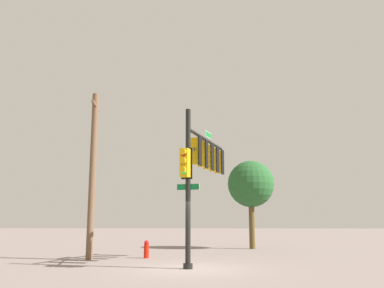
# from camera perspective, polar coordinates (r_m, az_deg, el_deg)

# --- Properties ---
(ground_plane) EXTENTS (120.00, 120.00, 0.00)m
(ground_plane) POSITION_cam_1_polar(r_m,az_deg,el_deg) (16.23, -0.57, -16.79)
(ground_plane) COLOR gray
(signal_pole_assembly) EXTENTS (5.61, 2.05, 6.17)m
(signal_pole_assembly) POSITION_cam_1_polar(r_m,az_deg,el_deg) (18.07, 1.35, -2.49)
(signal_pole_assembly) COLOR black
(signal_pole_assembly) RESTS_ON ground_plane
(utility_pole) EXTENTS (1.80, 0.34, 7.82)m
(utility_pole) POSITION_cam_1_polar(r_m,az_deg,el_deg) (20.09, -13.51, -3.73)
(utility_pole) COLOR brown
(utility_pole) RESTS_ON ground_plane
(fire_hydrant) EXTENTS (0.33, 0.24, 0.83)m
(fire_hydrant) POSITION_cam_1_polar(r_m,az_deg,el_deg) (20.47, -6.29, -14.19)
(fire_hydrant) COLOR red
(fire_hydrant) RESTS_ON ground_plane
(tree_near) EXTENTS (2.93, 2.93, 5.47)m
(tree_near) POSITION_cam_1_polar(r_m,az_deg,el_deg) (26.60, 8.10, -5.52)
(tree_near) COLOR brown
(tree_near) RESTS_ON ground_plane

